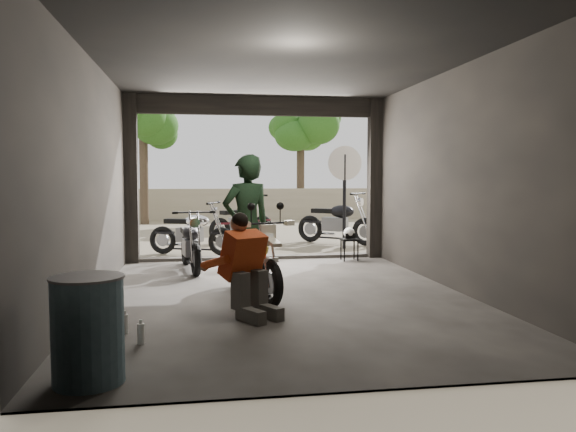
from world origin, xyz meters
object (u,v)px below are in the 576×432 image
object	(u,v)px
main_bike	(253,258)
sign_post	(345,180)
outside_bike_c	(337,218)
outside_bike_b	(242,218)
rider	(246,226)
oil_drum	(88,332)
stool	(349,242)
left_bike	(190,240)
outside_bike_a	(192,228)
helmet	(349,233)
mechanic	(249,268)

from	to	relation	value
main_bike	sign_post	distance (m)	5.64
outside_bike_c	sign_post	xyz separation A→B (m)	(-0.05, -0.91, 0.95)
main_bike	outside_bike_b	xyz separation A→B (m)	(0.36, 6.81, 0.05)
rider	oil_drum	xyz separation A→B (m)	(-1.52, -3.15, -0.55)
stool	outside_bike_b	bearing A→B (deg)	115.29
left_bike	rider	xyz separation A→B (m)	(0.80, -2.22, 0.44)
outside_bike_a	helmet	xyz separation A→B (m)	(3.05, -1.35, -0.01)
outside_bike_a	rider	xyz separation A→B (m)	(0.80, -4.25, 0.41)
outside_bike_a	rider	bearing A→B (deg)	-148.00
left_bike	rider	distance (m)	2.40
stool	oil_drum	world-z (taller)	oil_drum
rider	sign_post	size ratio (longest dim) A/B	0.83
rider	oil_drum	size ratio (longest dim) A/B	2.26
main_bike	outside_bike_c	distance (m)	6.39
outside_bike_a	oil_drum	size ratio (longest dim) A/B	1.93
outside_bike_a	rider	size ratio (longest dim) A/B	0.85
outside_bike_b	sign_post	xyz separation A→B (m)	(2.21, -1.90, 0.99)
rider	mechanic	bearing A→B (deg)	64.29
left_bike	mechanic	distance (m)	3.55
outside_bike_c	helmet	size ratio (longest dim) A/B	8.02
left_bike	outside_bike_b	bearing A→B (deg)	65.73
left_bike	mechanic	size ratio (longest dim) A/B	1.35
mechanic	stool	bearing A→B (deg)	29.21
outside_bike_a	mechanic	world-z (taller)	mechanic
outside_bike_a	outside_bike_c	distance (m)	3.79
main_bike	outside_bike_c	xyz separation A→B (m)	(2.63, 5.82, 0.09)
outside_bike_a	oil_drum	distance (m)	7.43
outside_bike_b	outside_bike_c	world-z (taller)	outside_bike_c
outside_bike_a	outside_bike_c	size ratio (longest dim) A/B	0.89
helmet	left_bike	bearing A→B (deg)	-160.61
left_bike	oil_drum	xyz separation A→B (m)	(-0.72, -5.36, -0.11)
outside_bike_a	mechanic	size ratio (longest dim) A/B	1.41
oil_drum	outside_bike_b	bearing A→B (deg)	78.72
outside_bike_a	outside_bike_c	world-z (taller)	outside_bike_c
left_bike	stool	size ratio (longest dim) A/B	3.56
mechanic	helmet	bearing A→B (deg)	29.41
left_bike	helmet	world-z (taller)	left_bike
left_bike	outside_bike_a	world-z (taller)	outside_bike_a
outside_bike_c	rider	distance (m)	6.30
main_bike	outside_bike_a	xyz separation A→B (m)	(-0.88, 4.39, 0.02)
main_bike	sign_post	world-z (taller)	sign_post
main_bike	sign_post	xyz separation A→B (m)	(2.57, 4.92, 1.04)
oil_drum	outside_bike_a	bearing A→B (deg)	84.43
outside_bike_c	outside_bike_a	bearing A→B (deg)	151.87
outside_bike_b	outside_bike_c	distance (m)	2.47
helmet	oil_drum	distance (m)	7.13
outside_bike_a	left_bike	bearing A→B (deg)	-158.66
stool	oil_drum	distance (m)	7.08
left_bike	oil_drum	world-z (taller)	left_bike
outside_bike_b	mechanic	world-z (taller)	outside_bike_b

